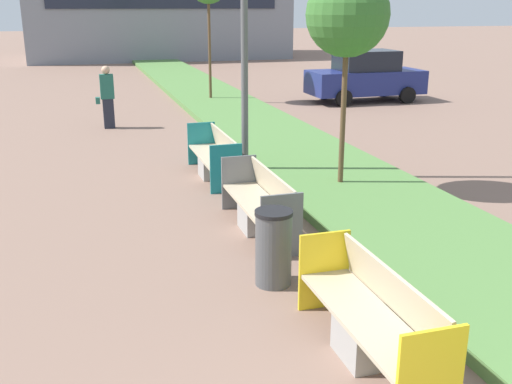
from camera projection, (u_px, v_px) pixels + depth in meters
planter_grass_strip at (288, 147)px, 14.70m from camera, size 2.80×120.00×0.18m
building_backdrop at (156, 4)px, 40.53m from camera, size 16.68×8.93×6.95m
bench_yellow_frame at (371, 324)px, 5.98m from camera, size 0.65×2.27×0.94m
bench_grey_frame at (260, 207)px, 9.43m from camera, size 0.65×2.32×0.94m
bench_teal_frame at (215, 159)px, 12.37m from camera, size 0.65×2.33×0.94m
litter_bin at (273, 248)px, 7.55m from camera, size 0.48×0.48×0.99m
sapling_tree_near at (348, 15)px, 10.58m from camera, size 1.50×1.50×4.01m
pedestrian_walking at (107, 97)px, 17.17m from camera, size 0.53×0.24×1.79m
parked_car_distant at (366, 77)px, 22.02m from camera, size 4.20×2.00×1.86m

